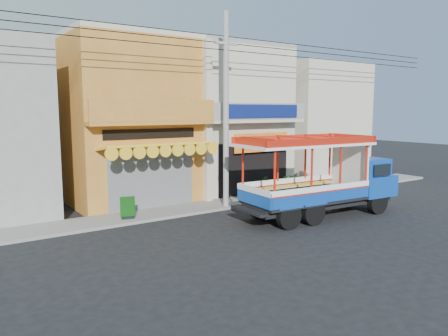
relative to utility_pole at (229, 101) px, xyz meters
name	(u,v)px	position (x,y,z in m)	size (l,w,h in m)	color
ground	(290,220)	(0.85, -3.30, -5.03)	(90.00, 90.00, 0.00)	black
sidewalk	(234,202)	(0.85, 0.70, -4.97)	(30.00, 2.00, 0.12)	slate
shophouse_left	(125,120)	(-3.15, 4.66, -0.92)	(6.00, 7.50, 8.24)	#AF6927
shophouse_right	(222,119)	(2.85, 4.66, -0.93)	(6.00, 6.75, 8.24)	beige
party_pilaster	(208,123)	(-0.15, 1.55, -1.03)	(0.35, 0.30, 8.00)	beige
filler_building_right	(307,122)	(9.85, 4.70, -1.23)	(6.00, 6.00, 7.60)	beige
utility_pole	(229,101)	(0.00, 0.00, 0.00)	(28.00, 0.26, 9.00)	gray
songthaew_truck	(329,177)	(2.88, -3.61, -3.33)	(7.71, 2.98, 3.53)	black
green_sign	(128,209)	(-4.90, 0.34, -4.52)	(0.61, 0.38, 0.93)	black
potted_plant_a	(261,186)	(2.90, 1.08, -4.44)	(0.86, 0.74, 0.95)	#1F621C
potted_plant_b	(294,185)	(4.33, 0.11, -4.40)	(0.57, 0.46, 1.03)	#1F621C
potted_plant_c	(285,184)	(4.20, 0.63, -4.39)	(0.58, 0.58, 1.04)	#1F621C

